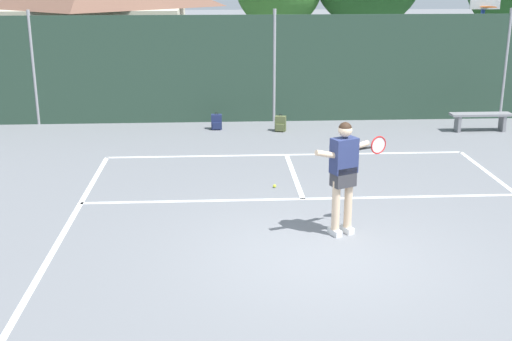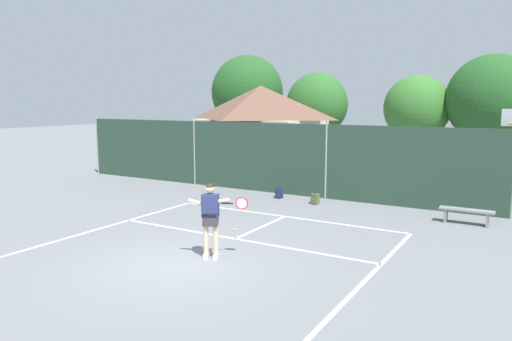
{
  "view_description": "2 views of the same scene",
  "coord_description": "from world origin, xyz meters",
  "px_view_note": "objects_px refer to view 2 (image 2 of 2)",
  "views": [
    {
      "loc": [
        -1.54,
        -9.01,
        4.13
      ],
      "look_at": [
        -0.92,
        1.84,
        0.77
      ],
      "focal_mm": 46.12,
      "sensor_mm": 36.0,
      "label": 1
    },
    {
      "loc": [
        7.02,
        -8.21,
        3.77
      ],
      "look_at": [
        -0.55,
        4.53,
        1.63
      ],
      "focal_mm": 33.18,
      "sensor_mm": 36.0,
      "label": 2
    }
  ],
  "objects_px": {
    "tennis_ball": "(235,230)",
    "backpack_navy": "(279,193)",
    "courtside_bench": "(467,213)",
    "tennis_player": "(211,214)",
    "backpack_olive": "(315,199)"
  },
  "relations": [
    {
      "from": "tennis_player",
      "to": "tennis_ball",
      "type": "xyz_separation_m",
      "value": [
        -0.89,
        2.38,
        -1.08
      ]
    },
    {
      "from": "tennis_player",
      "to": "backpack_olive",
      "type": "distance_m",
      "value": 7.08
    },
    {
      "from": "tennis_ball",
      "to": "courtside_bench",
      "type": "bearing_deg",
      "value": 36.81
    },
    {
      "from": "tennis_player",
      "to": "backpack_navy",
      "type": "relative_size",
      "value": 4.01
    },
    {
      "from": "tennis_ball",
      "to": "backpack_navy",
      "type": "relative_size",
      "value": 0.14
    },
    {
      "from": "tennis_ball",
      "to": "backpack_navy",
      "type": "height_order",
      "value": "backpack_navy"
    },
    {
      "from": "backpack_navy",
      "to": "courtside_bench",
      "type": "bearing_deg",
      "value": -4.93
    },
    {
      "from": "backpack_navy",
      "to": "courtside_bench",
      "type": "relative_size",
      "value": 0.29
    },
    {
      "from": "courtside_bench",
      "to": "backpack_navy",
      "type": "bearing_deg",
      "value": 175.07
    },
    {
      "from": "tennis_player",
      "to": "courtside_bench",
      "type": "height_order",
      "value": "tennis_player"
    },
    {
      "from": "tennis_ball",
      "to": "backpack_olive",
      "type": "distance_m",
      "value": 4.67
    },
    {
      "from": "tennis_player",
      "to": "backpack_olive",
      "type": "relative_size",
      "value": 4.01
    },
    {
      "from": "tennis_player",
      "to": "backpack_olive",
      "type": "xyz_separation_m",
      "value": [
        -0.34,
        7.02,
        -0.92
      ]
    },
    {
      "from": "backpack_olive",
      "to": "courtside_bench",
      "type": "height_order",
      "value": "courtside_bench"
    },
    {
      "from": "courtside_bench",
      "to": "tennis_ball",
      "type": "bearing_deg",
      "value": -143.19
    }
  ]
}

